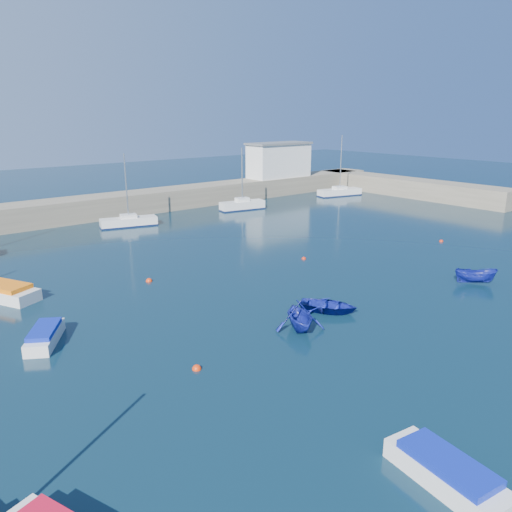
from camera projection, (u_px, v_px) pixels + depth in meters
ground at (441, 356)px, 26.09m from camera, size 220.00×220.00×0.00m
back_wall at (93, 208)px, 59.83m from camera, size 96.00×4.50×2.60m
right_arm at (408, 187)px, 76.37m from camera, size 4.50×32.00×2.60m
harbor_office at (279, 161)px, 77.13m from camera, size 10.00×4.00×5.00m
sailboat_6 at (129, 222)px, 55.76m from camera, size 6.40×3.26×8.06m
sailboat_7 at (242, 205)px, 65.37m from camera, size 6.19×2.73×8.01m
sailboat_8 at (340, 192)px, 76.52m from camera, size 7.23×3.54×9.05m
motorboat_1 at (45, 336)px, 27.44m from camera, size 3.09×3.87×0.92m
motorboat_2 at (2, 291)px, 34.00m from camera, size 4.04×5.63×1.10m
motorboat_3 at (447, 473)px, 16.90m from camera, size 2.17×4.57×1.03m
dinghy_center at (328, 306)px, 31.82m from camera, size 4.12×4.48×0.76m
dinghy_left at (299, 315)px, 29.04m from camera, size 4.13×4.31×1.75m
dinghy_right at (476, 276)px, 37.03m from camera, size 2.82×2.99×1.16m
buoy_0 at (197, 369)px, 24.72m from camera, size 0.48×0.48×0.48m
buoy_1 at (304, 259)px, 43.39m from camera, size 0.40×0.40×0.40m
buoy_3 at (149, 281)px, 37.62m from camera, size 0.50×0.50×0.50m
buoy_4 at (441, 242)px, 49.26m from camera, size 0.41×0.41×0.41m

